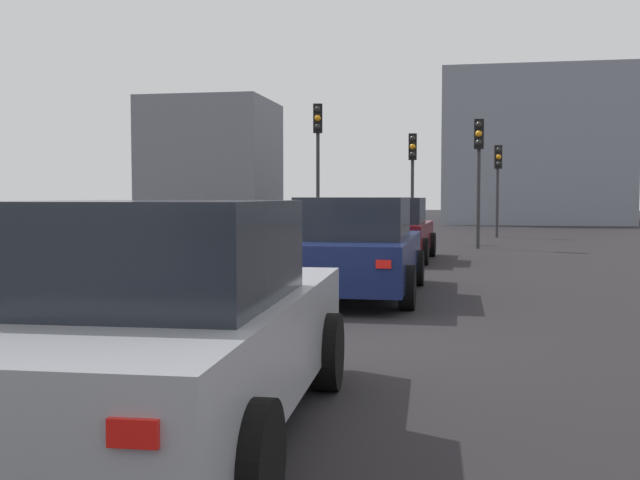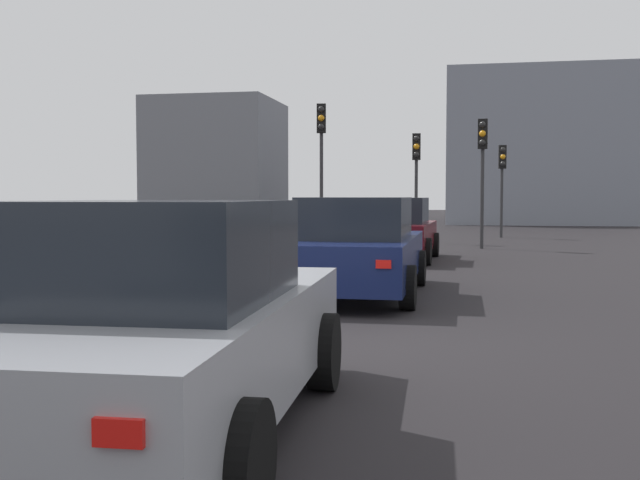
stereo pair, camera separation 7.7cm
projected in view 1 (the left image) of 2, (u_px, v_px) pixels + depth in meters
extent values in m
cube|color=black|center=(297.00, 349.00, 8.38)|extent=(160.00, 160.00, 0.20)
cube|color=#510F16|center=(390.00, 236.00, 18.86)|extent=(4.22, 2.03, 0.68)
cube|color=#1E232B|center=(389.00, 210.00, 18.61)|extent=(1.92, 1.73, 0.63)
cylinder|color=black|center=(431.00, 245.00, 19.93)|extent=(0.65, 0.24, 0.64)
cylinder|color=black|center=(361.00, 244.00, 20.33)|extent=(0.65, 0.24, 0.64)
cylinder|color=black|center=(424.00, 252.00, 17.41)|extent=(0.65, 0.24, 0.64)
cylinder|color=black|center=(343.00, 250.00, 17.82)|extent=(0.65, 0.24, 0.64)
cube|color=red|center=(409.00, 236.00, 16.66)|extent=(0.04, 0.20, 0.11)
cube|color=red|center=(348.00, 235.00, 16.95)|extent=(0.04, 0.20, 0.11)
cube|color=#141E4C|center=(357.00, 258.00, 12.16)|extent=(4.73, 1.83, 0.69)
cube|color=#1E232B|center=(355.00, 218.00, 11.89)|extent=(2.13, 1.60, 0.64)
cylinder|color=black|center=(417.00, 268.00, 13.46)|extent=(0.64, 0.22, 0.64)
cylinder|color=black|center=(318.00, 266.00, 13.78)|extent=(0.64, 0.22, 0.64)
cylinder|color=black|center=(407.00, 287.00, 10.58)|extent=(0.64, 0.22, 0.64)
cylinder|color=black|center=(282.00, 285.00, 10.90)|extent=(0.64, 0.22, 0.64)
cube|color=red|center=(383.00, 264.00, 9.70)|extent=(0.03, 0.20, 0.11)
cube|color=red|center=(285.00, 263.00, 9.93)|extent=(0.03, 0.20, 0.11)
cube|color=#A8AAB2|center=(168.00, 347.00, 5.02)|extent=(4.33, 1.92, 0.68)
cube|color=#1E232B|center=(156.00, 251.00, 4.77)|extent=(1.98, 1.63, 0.64)
cylinder|color=black|center=(327.00, 352.00, 6.21)|extent=(0.65, 0.24, 0.64)
cylinder|color=black|center=(123.00, 345.00, 6.47)|extent=(0.65, 0.24, 0.64)
cylinder|color=black|center=(251.00, 465.00, 3.60)|extent=(0.65, 0.24, 0.64)
cube|color=red|center=(133.00, 433.00, 2.80)|extent=(0.04, 0.20, 0.11)
cylinder|color=#2D2D30|center=(318.00, 190.00, 23.55)|extent=(0.11, 0.11, 3.57)
cube|color=black|center=(318.00, 118.00, 23.36)|extent=(0.24, 0.30, 0.90)
sphere|color=black|center=(318.00, 109.00, 23.23)|extent=(0.20, 0.20, 0.20)
sphere|color=orange|center=(318.00, 118.00, 23.25)|extent=(0.20, 0.20, 0.20)
sphere|color=black|center=(318.00, 127.00, 23.26)|extent=(0.20, 0.20, 0.20)
cylinder|color=#2D2D30|center=(412.00, 201.00, 25.85)|extent=(0.11, 0.11, 2.84)
cube|color=black|center=(413.00, 147.00, 25.68)|extent=(0.22, 0.29, 0.90)
sphere|color=black|center=(413.00, 139.00, 25.56)|extent=(0.20, 0.20, 0.20)
sphere|color=orange|center=(413.00, 147.00, 25.57)|extent=(0.20, 0.20, 0.20)
sphere|color=black|center=(413.00, 155.00, 25.59)|extent=(0.20, 0.20, 0.20)
cylinder|color=#2D2D30|center=(497.00, 203.00, 29.10)|extent=(0.11, 0.11, 2.66)
cube|color=black|center=(498.00, 157.00, 28.93)|extent=(0.23, 0.30, 0.90)
sphere|color=black|center=(499.00, 150.00, 28.81)|extent=(0.20, 0.20, 0.20)
sphere|color=orange|center=(499.00, 157.00, 28.82)|extent=(0.20, 0.20, 0.20)
sphere|color=black|center=(498.00, 164.00, 28.84)|extent=(0.20, 0.20, 0.20)
cylinder|color=#2D2D30|center=(478.00, 199.00, 22.88)|extent=(0.11, 0.11, 3.03)
cube|color=black|center=(479.00, 134.00, 22.71)|extent=(0.23, 0.30, 0.90)
sphere|color=black|center=(479.00, 125.00, 22.59)|extent=(0.20, 0.20, 0.20)
sphere|color=orange|center=(479.00, 134.00, 22.60)|extent=(0.20, 0.20, 0.20)
sphere|color=black|center=(479.00, 143.00, 22.62)|extent=(0.20, 0.20, 0.20)
cube|color=gray|center=(527.00, 152.00, 46.95)|extent=(13.45, 10.36, 8.77)
cube|color=slate|center=(212.00, 160.00, 54.91)|extent=(8.60, 8.68, 8.55)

